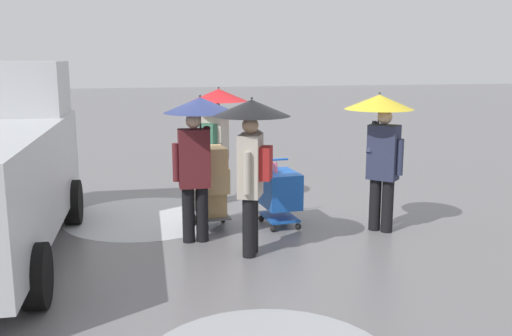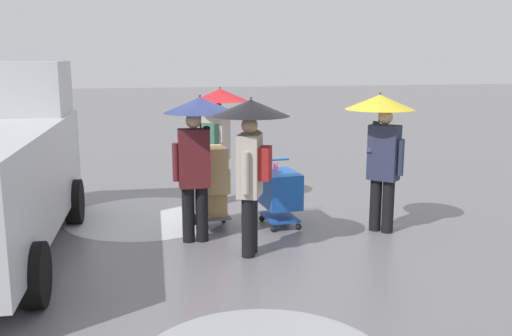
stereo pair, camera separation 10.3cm
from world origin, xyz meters
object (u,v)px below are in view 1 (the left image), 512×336
at_px(pedestrian_white_side, 381,130).
at_px(pedestrian_black_side, 252,140).
at_px(pedestrian_pink_side, 217,119).
at_px(pedestrian_far_side, 198,134).
at_px(shopping_cart_vendor, 280,191).
at_px(hand_dolly_boxes, 212,181).

bearing_deg(pedestrian_white_side, pedestrian_black_side, 15.74).
relative_size(pedestrian_pink_side, pedestrian_white_side, 1.00).
bearing_deg(pedestrian_pink_side, pedestrian_black_side, 90.62).
relative_size(pedestrian_pink_side, pedestrian_far_side, 1.00).
bearing_deg(pedestrian_far_side, pedestrian_black_side, 133.55).
relative_size(pedestrian_black_side, pedestrian_white_side, 1.00).
distance_m(shopping_cart_vendor, pedestrian_white_side, 1.84).
bearing_deg(hand_dolly_boxes, pedestrian_white_side, 165.31).
bearing_deg(pedestrian_black_side, pedestrian_pink_side, -89.38).
xyz_separation_m(shopping_cart_vendor, pedestrian_white_side, (-1.43, 0.58, 1.00)).
bearing_deg(pedestrian_black_side, hand_dolly_boxes, -73.86).
xyz_separation_m(shopping_cart_vendor, pedestrian_black_side, (0.71, 1.18, 1.00)).
relative_size(pedestrian_black_side, pedestrian_far_side, 1.00).
distance_m(pedestrian_black_side, pedestrian_white_side, 2.23).
height_order(hand_dolly_boxes, pedestrian_white_side, pedestrian_white_side).
distance_m(hand_dolly_boxes, pedestrian_far_side, 1.04).
bearing_deg(pedestrian_white_side, shopping_cart_vendor, -22.02).
bearing_deg(pedestrian_pink_side, pedestrian_white_side, 134.37).
distance_m(shopping_cart_vendor, pedestrian_black_side, 1.71).
distance_m(pedestrian_pink_side, pedestrian_white_side, 3.11).
bearing_deg(shopping_cart_vendor, pedestrian_far_side, 20.67).
xyz_separation_m(pedestrian_black_side, pedestrian_far_side, (0.64, -0.67, 0.01)).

